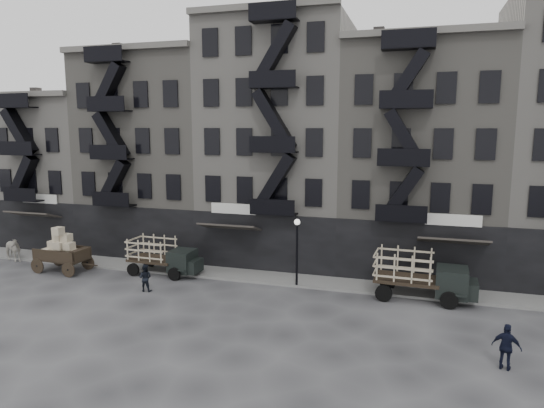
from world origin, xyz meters
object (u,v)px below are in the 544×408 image
(wagon, at_px, (60,246))
(stake_truck_east, at_px, (421,272))
(pedestrian_mid, at_px, (145,278))
(policeman, at_px, (507,347))
(stake_truck_west, at_px, (163,254))
(horse, at_px, (11,249))

(wagon, distance_m, stake_truck_east, 23.53)
(wagon, distance_m, pedestrian_mid, 7.94)
(pedestrian_mid, bearing_deg, wagon, -22.33)
(policeman, bearing_deg, stake_truck_west, -2.56)
(wagon, relative_size, stake_truck_east, 0.66)
(wagon, xyz_separation_m, pedestrian_mid, (7.65, -1.91, -0.92))
(horse, xyz_separation_m, policeman, (32.11, -7.13, 0.06))
(wagon, xyz_separation_m, stake_truck_west, (7.00, 1.40, -0.34))
(horse, height_order, stake_truck_east, stake_truck_east)
(wagon, bearing_deg, policeman, -9.71)
(stake_truck_west, bearing_deg, policeman, -18.78)
(pedestrian_mid, bearing_deg, policeman, 159.44)
(stake_truck_west, height_order, pedestrian_mid, stake_truck_west)
(stake_truck_west, height_order, policeman, stake_truck_west)
(stake_truck_east, height_order, pedestrian_mid, stake_truck_east)
(horse, bearing_deg, wagon, -83.41)
(policeman, bearing_deg, stake_truck_east, -47.98)
(horse, distance_m, policeman, 32.89)
(stake_truck_east, xyz_separation_m, policeman, (3.31, -7.48, -0.63))
(stake_truck_west, xyz_separation_m, policeman, (19.80, -7.48, -0.44))
(pedestrian_mid, bearing_deg, horse, -21.14)
(horse, bearing_deg, stake_truck_west, -70.62)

